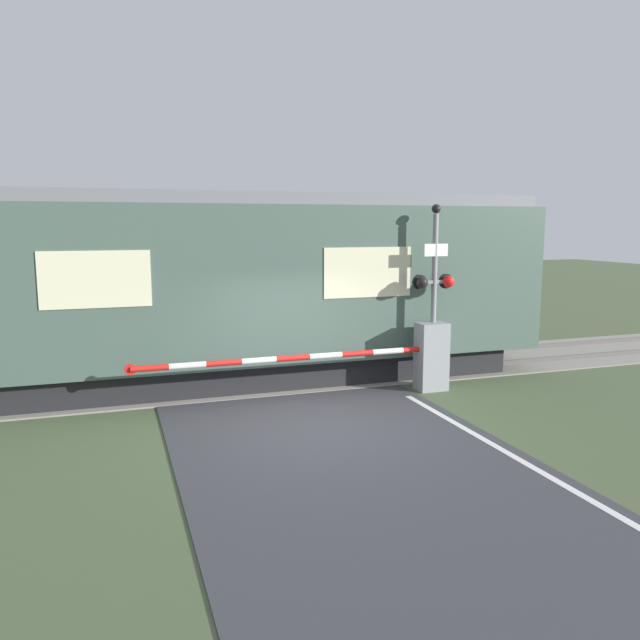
{
  "coord_description": "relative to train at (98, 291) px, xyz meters",
  "views": [
    {
      "loc": [
        -3.19,
        -9.65,
        3.35
      ],
      "look_at": [
        0.75,
        1.97,
        1.47
      ],
      "focal_mm": 35.0,
      "sensor_mm": 36.0,
      "label": 1
    }
  ],
  "objects": [
    {
      "name": "crossing_barrier",
      "position": [
        5.88,
        -2.08,
        -1.31
      ],
      "size": [
        6.27,
        0.44,
        1.39
      ],
      "color": "gray",
      "rests_on": "ground_plane"
    },
    {
      "name": "ground_plane",
      "position": [
        3.42,
        -3.46,
        -2.03
      ],
      "size": [
        80.0,
        80.0,
        0.0
      ],
      "primitive_type": "plane",
      "color": "#475638"
    },
    {
      "name": "signal_post",
      "position": [
        6.43,
        -2.0,
        0.09
      ],
      "size": [
        0.9,
        0.26,
        3.75
      ],
      "color": "gray",
      "rests_on": "ground_plane"
    },
    {
      "name": "train",
      "position": [
        0.0,
        0.0,
        0.0
      ],
      "size": [
        18.71,
        3.2,
        3.97
      ],
      "color": "black",
      "rests_on": "ground_plane"
    },
    {
      "name": "track_bed",
      "position": [
        3.42,
        0.0,
        -2.01
      ],
      "size": [
        36.0,
        3.2,
        0.13
      ],
      "color": "gray",
      "rests_on": "ground_plane"
    }
  ]
}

